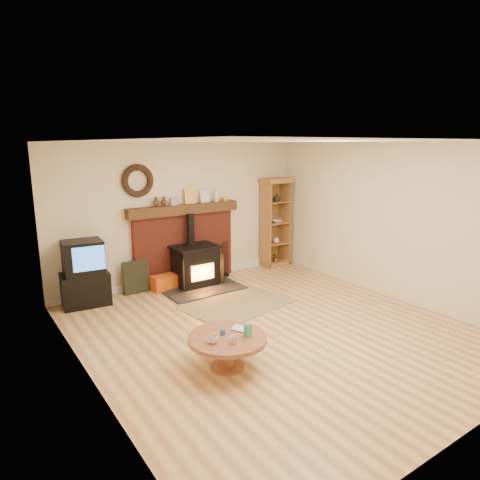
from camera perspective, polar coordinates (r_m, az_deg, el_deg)
ground at (r=6.22m, az=4.37°, el=-11.75°), size 5.50×5.50×0.00m
room_shell at (r=5.79m, az=3.93°, el=4.20°), size 5.02×5.52×2.61m
chimney_breast at (r=8.11m, az=-7.40°, el=-0.00°), size 2.20×0.22×1.78m
wood_stove at (r=7.88m, az=-5.89°, el=-3.56°), size 1.40×1.00×1.32m
area_rug at (r=7.07m, az=-0.31°, el=-8.56°), size 1.84×1.42×0.01m
tv_unit at (r=7.35m, az=-20.03°, el=-4.34°), size 0.78×0.58×1.07m
curio_cabinet at (r=9.10m, az=4.60°, el=2.36°), size 0.60×0.44×1.88m
firelog_box at (r=7.81m, az=-10.09°, el=-5.65°), size 0.45×0.30×0.27m
leaning_painting at (r=7.74m, az=-13.63°, el=-4.81°), size 0.48×0.13×0.57m
fire_tools at (r=8.51m, az=-1.99°, el=-3.93°), size 0.16×0.16×0.70m
coffee_table at (r=5.09m, az=-1.67°, el=-13.48°), size 0.93×0.93×0.56m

